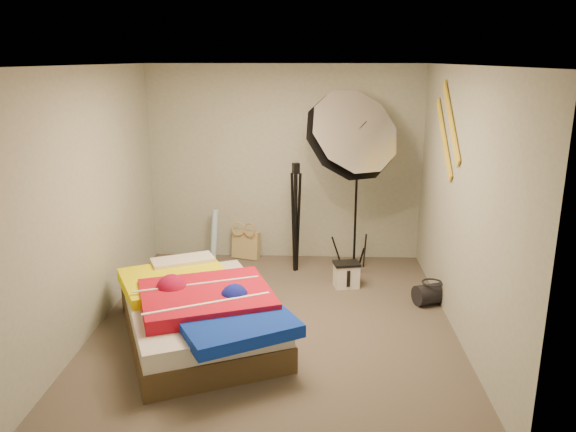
# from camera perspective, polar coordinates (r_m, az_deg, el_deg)

# --- Properties ---
(floor) EXTENTS (4.00, 4.00, 0.00)m
(floor) POSITION_cam_1_polar(r_m,az_deg,el_deg) (5.72, -1.29, -10.84)
(floor) COLOR #534B3F
(floor) RESTS_ON ground
(ceiling) EXTENTS (4.00, 4.00, 0.00)m
(ceiling) POSITION_cam_1_polar(r_m,az_deg,el_deg) (5.12, -1.46, 15.08)
(ceiling) COLOR silver
(ceiling) RESTS_ON wall_back
(wall_back) EXTENTS (3.50, 0.00, 3.50)m
(wall_back) POSITION_cam_1_polar(r_m,az_deg,el_deg) (7.23, -0.31, 5.31)
(wall_back) COLOR #9FA291
(wall_back) RESTS_ON floor
(wall_front) EXTENTS (3.50, 0.00, 3.50)m
(wall_front) POSITION_cam_1_polar(r_m,az_deg,el_deg) (3.39, -3.65, -7.02)
(wall_front) COLOR #9FA291
(wall_front) RESTS_ON floor
(wall_left) EXTENTS (0.00, 4.00, 4.00)m
(wall_left) POSITION_cam_1_polar(r_m,az_deg,el_deg) (5.67, -19.30, 1.50)
(wall_left) COLOR #9FA291
(wall_left) RESTS_ON floor
(wall_right) EXTENTS (0.00, 4.00, 4.00)m
(wall_right) POSITION_cam_1_polar(r_m,az_deg,el_deg) (5.45, 17.31, 1.12)
(wall_right) COLOR #9FA291
(wall_right) RESTS_ON floor
(tote_bag) EXTENTS (0.40, 0.26, 0.38)m
(tote_bag) POSITION_cam_1_polar(r_m,az_deg,el_deg) (7.45, -4.28, -2.93)
(tote_bag) COLOR tan
(tote_bag) RESTS_ON floor
(wrapping_roll) EXTENTS (0.14, 0.21, 0.69)m
(wrapping_roll) POSITION_cam_1_polar(r_m,az_deg,el_deg) (7.33, -7.52, -2.00)
(wrapping_roll) COLOR #5997C8
(wrapping_roll) RESTS_ON floor
(camera_case) EXTENTS (0.31, 0.24, 0.27)m
(camera_case) POSITION_cam_1_polar(r_m,az_deg,el_deg) (6.56, 5.94, -6.03)
(camera_case) COLOR silver
(camera_case) RESTS_ON floor
(duffel_bag) EXTENTS (0.42, 0.34, 0.22)m
(duffel_bag) POSITION_cam_1_polar(r_m,az_deg,el_deg) (6.29, 14.36, -7.68)
(duffel_bag) COLOR black
(duffel_bag) RESTS_ON floor
(wall_stripe_upper) EXTENTS (0.02, 0.91, 0.78)m
(wall_stripe_upper) POSITION_cam_1_polar(r_m,az_deg,el_deg) (5.90, 16.24, 9.20)
(wall_stripe_upper) COLOR gold
(wall_stripe_upper) RESTS_ON wall_right
(wall_stripe_lower) EXTENTS (0.02, 0.91, 0.78)m
(wall_stripe_lower) POSITION_cam_1_polar(r_m,az_deg,el_deg) (6.17, 15.56, 7.63)
(wall_stripe_lower) COLOR gold
(wall_stripe_lower) RESTS_ON wall_right
(bed) EXTENTS (1.95, 2.18, 0.54)m
(bed) POSITION_cam_1_polar(r_m,az_deg,el_deg) (5.39, -8.95, -9.61)
(bed) COLOR #45341F
(bed) RESTS_ON floor
(photo_umbrella) EXTENTS (1.18, 1.20, 2.34)m
(photo_umbrella) POSITION_cam_1_polar(r_m,az_deg,el_deg) (6.53, 6.26, 7.93)
(photo_umbrella) COLOR black
(photo_umbrella) RESTS_ON floor
(camera_tripod) EXTENTS (0.10, 0.10, 1.36)m
(camera_tripod) POSITION_cam_1_polar(r_m,az_deg,el_deg) (6.81, 0.79, 0.60)
(camera_tripod) COLOR black
(camera_tripod) RESTS_ON floor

